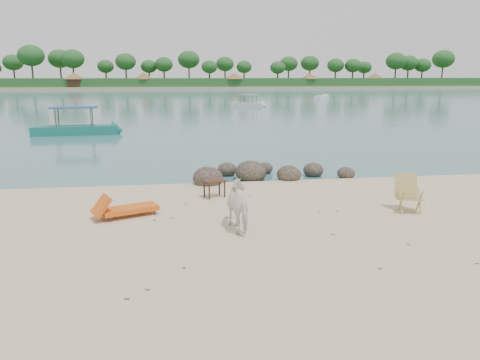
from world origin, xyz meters
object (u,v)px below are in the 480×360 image
object	(u,v)px
cow	(242,207)
boat_near	(74,111)
boulders	(257,174)
side_table	(214,190)
deck_chair	(411,195)
lounge_chair	(129,207)

from	to	relation	value
cow	boat_near	xyz separation A→B (m)	(-8.14, 21.48, 0.91)
boulders	boat_near	size ratio (longest dim) A/B	1.01
side_table	deck_chair	world-z (taller)	deck_chair
cow	lounge_chair	bearing A→B (deg)	-40.14
side_table	boat_near	distance (m)	19.82
boat_near	side_table	bearing A→B (deg)	-71.22
boulders	side_table	world-z (taller)	boulders
side_table	lounge_chair	world-z (taller)	lounge_chair
boulders	lounge_chair	size ratio (longest dim) A/B	3.27
boulders	lounge_chair	xyz separation A→B (m)	(-4.39, -4.38, 0.11)
deck_chair	cow	bearing A→B (deg)	-156.82
deck_chair	boat_near	distance (m)	24.52
cow	side_table	xyz separation A→B (m)	(-0.40, 3.27, -0.32)
lounge_chair	deck_chair	distance (m)	7.96
lounge_chair	boat_near	xyz separation A→B (m)	(-5.21, 19.91, 1.22)
cow	boat_near	bearing A→B (deg)	-81.20
boat_near	boulders	bearing A→B (deg)	-62.54
boulders	deck_chair	xyz separation A→B (m)	(3.53, -5.15, 0.36)
cow	boat_near	size ratio (longest dim) A/B	0.23
side_table	boulders	bearing A→B (deg)	31.02
boulders	cow	bearing A→B (deg)	-103.81
side_table	cow	bearing A→B (deg)	-107.36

